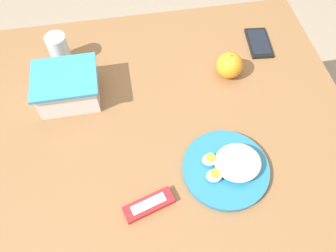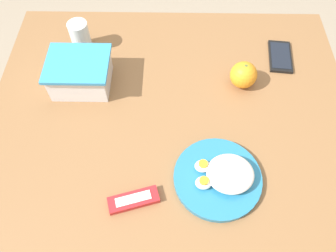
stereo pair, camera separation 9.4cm
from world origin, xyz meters
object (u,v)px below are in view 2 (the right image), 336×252
Objects in this scene: candy_bar at (133,200)px; rice_plate at (221,176)px; food_container at (80,75)px; cell_phone at (280,56)px; orange_fruit at (243,75)px; drinking_glass at (80,36)px.

rice_plate is at bearing 15.72° from candy_bar.
rice_plate is at bearing -37.95° from food_container.
food_container is 0.44m from candy_bar.
rice_plate is at bearing -117.52° from cell_phone.
food_container is 0.51m from orange_fruit.
food_container is 0.53m from rice_plate.
food_container reaches higher than rice_plate.
cell_phone is at bearing 48.07° from candy_bar.
cell_phone is at bearing 10.83° from food_container.
rice_plate is at bearing -47.75° from drinking_glass.
food_container is at bearing 116.01° from candy_bar.
candy_bar is 0.60m from drinking_glass.
rice_plate is at bearing -105.13° from orange_fruit.
drinking_glass is (-0.03, 0.16, 0.01)m from food_container.
drinking_glass is (-0.22, 0.56, 0.04)m from candy_bar.
orange_fruit is at bearing -16.13° from drinking_glass.
orange_fruit is 0.19m from cell_phone.
drinking_glass is (-0.68, 0.04, 0.05)m from cell_phone.
cell_phone is (0.47, 0.52, -0.00)m from candy_bar.
candy_bar is 0.70m from cell_phone.
drinking_glass is (-0.45, 0.49, 0.03)m from rice_plate.
drinking_glass reaches higher than orange_fruit.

